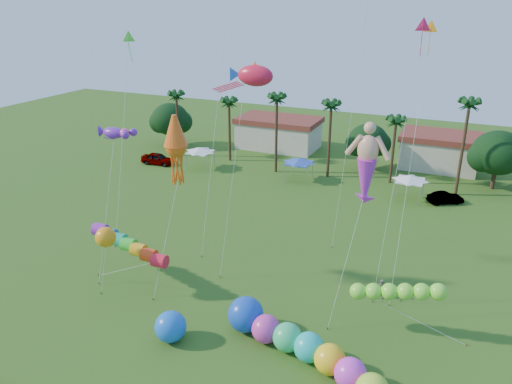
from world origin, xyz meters
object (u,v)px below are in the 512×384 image
at_px(caterpillar_inflatable, 297,344).
at_px(blue_ball, 171,327).
at_px(car_a, 158,159).
at_px(spectator_b, 382,289).
at_px(car_b, 445,198).

height_order(caterpillar_inflatable, blue_ball, caterpillar_inflatable).
height_order(car_a, spectator_b, car_a).
bearing_deg(car_b, caterpillar_inflatable, 135.90).
relative_size(car_a, caterpillar_inflatable, 0.39).
bearing_deg(caterpillar_inflatable, car_b, 96.39).
xyz_separation_m(spectator_b, blue_ball, (-12.31, -11.16, 0.29)).
height_order(car_b, spectator_b, spectator_b).
distance_m(car_a, caterpillar_inflatable, 44.12).
height_order(car_b, blue_ball, blue_ball).
distance_m(car_b, caterpillar_inflatable, 32.64).
height_order(car_a, blue_ball, blue_ball).
bearing_deg(spectator_b, car_a, -163.10).
relative_size(car_b, spectator_b, 2.48).
bearing_deg(car_b, spectator_b, 140.32).
bearing_deg(caterpillar_inflatable, car_a, 154.53).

